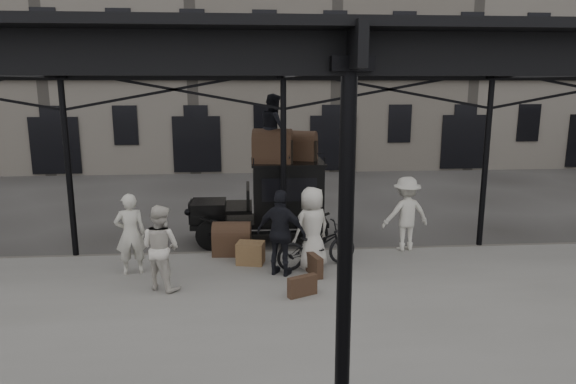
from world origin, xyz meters
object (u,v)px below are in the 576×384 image
at_px(porter_official, 281,233).
at_px(bicycle, 317,245).
at_px(taxi, 275,197).
at_px(steamer_trunk_platform, 232,241).
at_px(porter_left, 130,234).
at_px(steamer_trunk_roof_near, 273,149).

relative_size(porter_official, bicycle, 0.98).
bearing_deg(taxi, steamer_trunk_platform, -127.09).
bearing_deg(porter_left, taxi, -154.50).
height_order(porter_left, bicycle, porter_left).
bearing_deg(bicycle, taxi, -0.38).
relative_size(porter_left, bicycle, 0.93).
bearing_deg(porter_official, steamer_trunk_platform, -27.87).
bearing_deg(porter_left, bicycle, 167.92).
relative_size(steamer_trunk_roof_near, steamer_trunk_platform, 1.09).
xyz_separation_m(bicycle, steamer_trunk_roof_near, (-0.86, 2.28, 1.90)).
height_order(bicycle, steamer_trunk_platform, bicycle).
distance_m(steamer_trunk_roof_near, steamer_trunk_platform, 2.63).
bearing_deg(taxi, porter_official, -90.75).
bearing_deg(steamer_trunk_platform, taxi, 56.74).
bearing_deg(porter_left, steamer_trunk_platform, -165.49).
bearing_deg(porter_official, porter_left, 19.19).
relative_size(bicycle, steamer_trunk_platform, 2.09).
bearing_deg(steamer_trunk_roof_near, bicycle, -59.47).
xyz_separation_m(taxi, porter_left, (-3.25, -2.62, -0.17)).
distance_m(porter_official, steamer_trunk_platform, 1.91).
bearing_deg(steamer_trunk_platform, porter_left, -148.32).
height_order(porter_official, steamer_trunk_platform, porter_official).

